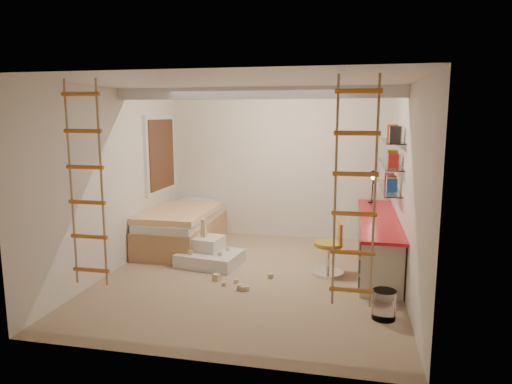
% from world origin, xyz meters
% --- Properties ---
extents(floor, '(4.50, 4.50, 0.00)m').
position_xyz_m(floor, '(0.00, 0.00, 0.00)').
color(floor, '#988562').
rests_on(floor, ground).
extents(ceiling_beam, '(4.00, 0.18, 0.16)m').
position_xyz_m(ceiling_beam, '(0.00, 0.30, 2.52)').
color(ceiling_beam, white).
rests_on(ceiling_beam, ceiling).
extents(window_frame, '(0.06, 1.15, 1.35)m').
position_xyz_m(window_frame, '(-1.97, 1.50, 1.55)').
color(window_frame, white).
rests_on(window_frame, wall_left).
extents(window_blind, '(0.02, 1.00, 1.20)m').
position_xyz_m(window_blind, '(-1.93, 1.50, 1.55)').
color(window_blind, '#4C2D1E').
rests_on(window_blind, window_frame).
extents(rope_ladder_left, '(0.41, 0.04, 2.13)m').
position_xyz_m(rope_ladder_left, '(-1.35, -1.75, 1.52)').
color(rope_ladder_left, orange).
rests_on(rope_ladder_left, ceiling).
extents(rope_ladder_right, '(0.41, 0.04, 2.13)m').
position_xyz_m(rope_ladder_right, '(1.35, -1.75, 1.52)').
color(rope_ladder_right, orange).
rests_on(rope_ladder_right, ceiling).
extents(waste_bin, '(0.26, 0.26, 0.33)m').
position_xyz_m(waste_bin, '(1.71, -0.99, 0.16)').
color(waste_bin, white).
rests_on(waste_bin, floor).
extents(desk, '(0.56, 2.80, 0.75)m').
position_xyz_m(desk, '(1.72, 0.86, 0.40)').
color(desk, red).
rests_on(desk, floor).
extents(shelves, '(0.25, 1.80, 0.71)m').
position_xyz_m(shelves, '(1.87, 1.13, 1.50)').
color(shelves, white).
rests_on(shelves, wall_right).
extents(bed, '(1.02, 2.00, 0.69)m').
position_xyz_m(bed, '(-1.48, 1.23, 0.33)').
color(bed, '#AD7F51').
rests_on(bed, floor).
extents(task_lamp, '(0.14, 0.36, 0.57)m').
position_xyz_m(task_lamp, '(1.67, 1.82, 1.14)').
color(task_lamp, black).
rests_on(task_lamp, desk).
extents(swivel_chair, '(0.50, 0.50, 0.76)m').
position_xyz_m(swivel_chair, '(1.05, 0.32, 0.28)').
color(swivel_chair, '#B08921').
rests_on(swivel_chair, floor).
extents(play_platform, '(0.98, 0.81, 0.39)m').
position_xyz_m(play_platform, '(-0.76, 0.42, 0.15)').
color(play_platform, silver).
rests_on(play_platform, floor).
extents(toy_blocks, '(1.29, 1.11, 0.66)m').
position_xyz_m(toy_blocks, '(-0.40, 0.01, 0.21)').
color(toy_blocks, '#CCB284').
rests_on(toy_blocks, floor).
extents(books, '(0.14, 0.70, 0.92)m').
position_xyz_m(books, '(1.87, 1.13, 1.63)').
color(books, '#194CA5').
rests_on(books, shelves).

